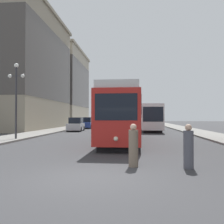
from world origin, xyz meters
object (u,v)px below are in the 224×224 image
Objects in this scene: streetcar at (123,114)px; parked_car_left_near at (76,125)px; pedestrian_crossing_far at (189,148)px; lamp_post_left_near at (16,90)px; transit_bus at (151,116)px; pedestrian_crossing_near at (133,147)px; parked_car_left_mid at (87,123)px.

streetcar is 15.63m from parked_car_left_near.
lamp_post_left_near reaches higher than pedestrian_crossing_far.
streetcar is 16.21m from transit_bus.
parked_car_left_near is at bearing 66.59° from pedestrian_crossing_near.
parked_car_left_mid is 2.97× the size of pedestrian_crossing_far.
pedestrian_crossing_far is (2.77, -9.39, -1.33)m from streetcar.
streetcar is 7.49× the size of pedestrian_crossing_far.
transit_bus is at bearing 7.60° from parked_car_left_near.
parked_car_left_near is at bearing -167.67° from transit_bus.
parked_car_left_mid is 32.15m from pedestrian_crossing_near.
pedestrian_crossing_far is at bearing -89.35° from transit_bus.
lamp_post_left_near is at bearing 177.32° from streetcar.
pedestrian_crossing_near is at bearing -94.03° from transit_bus.
parked_car_left_near reaches higher than pedestrian_crossing_far.
lamp_post_left_near reaches higher than pedestrian_crossing_near.
transit_bus is (3.19, 15.89, -0.15)m from streetcar.
lamp_post_left_near is at bearing 114.39° from pedestrian_crossing_far.
transit_bus is at bearing 51.90° from lamp_post_left_near.
transit_bus reaches higher than pedestrian_crossing_near.
pedestrian_crossing_near is 14.10m from lamp_post_left_near.
parked_car_left_near reaches higher than pedestrian_crossing_near.
lamp_post_left_near is (-1.90, -21.37, 3.29)m from parked_car_left_mid.
parked_car_left_mid is at bearing 150.22° from transit_bus.
parked_car_left_near is 0.72× the size of lamp_post_left_near.
transit_bus is at bearing 80.23° from streetcar.
lamp_post_left_near is at bearing 92.32° from pedestrian_crossing_near.
streetcar is at bearing -99.75° from transit_bus.
lamp_post_left_near is at bearing -101.24° from parked_car_left_near.
transit_bus is 2.51× the size of parked_car_left_mid.
pedestrian_crossing_far is at bearing -71.98° from streetcar.
parked_car_left_mid is at bearing 62.13° from pedestrian_crossing_near.
streetcar is 9.88m from pedestrian_crossing_far.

